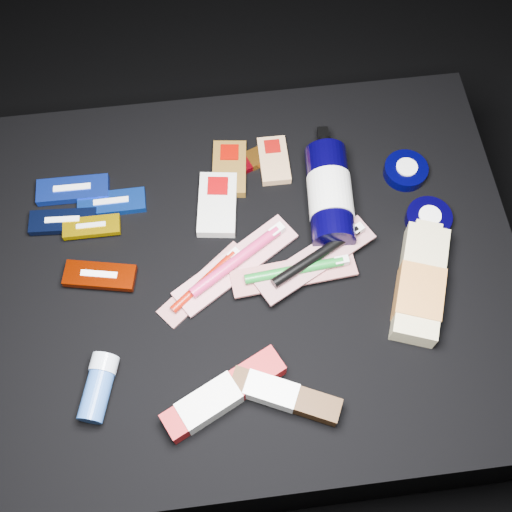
{
  "coord_description": "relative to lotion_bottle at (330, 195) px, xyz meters",
  "views": [
    {
      "loc": [
        -0.04,
        -0.47,
        1.45
      ],
      "look_at": [
        0.01,
        0.01,
        0.42
      ],
      "focal_mm": 45.0,
      "sensor_mm": 36.0,
      "label": 1
    }
  ],
  "objects": [
    {
      "name": "clif_bar_0",
      "position": [
        -0.17,
        0.1,
        -0.03
      ],
      "size": [
        0.08,
        0.12,
        0.02
      ],
      "rotation": [
        0.0,
        0.0,
        -0.13
      ],
      "color": "brown",
      "rests_on": "cloth_table"
    },
    {
      "name": "cream_tin_lower",
      "position": [
        0.18,
        -0.06,
        -0.03
      ],
      "size": [
        0.08,
        0.08,
        0.03
      ],
      "rotation": [
        0.0,
        0.0,
        -0.33
      ],
      "color": "black",
      "rests_on": "cloth_table"
    },
    {
      "name": "deodorant_stick",
      "position": [
        -0.43,
        -0.3,
        -0.02
      ],
      "size": [
        0.07,
        0.12,
        0.05
      ],
      "rotation": [
        0.0,
        0.0,
        -0.28
      ],
      "color": "#264E99",
      "rests_on": "cloth_table"
    },
    {
      "name": "luna_bar_0",
      "position": [
        -0.4,
        0.05,
        -0.03
      ],
      "size": [
        0.13,
        0.05,
        0.02
      ],
      "rotation": [
        0.0,
        0.0,
        0.01
      ],
      "color": "#0E339C",
      "rests_on": "cloth_table"
    },
    {
      "name": "bodywash_bottle",
      "position": [
        0.13,
        -0.19,
        -0.02
      ],
      "size": [
        0.14,
        0.23,
        0.05
      ],
      "rotation": [
        0.0,
        0.0,
        -0.35
      ],
      "color": "#C4B788",
      "rests_on": "cloth_table"
    },
    {
      "name": "toothpaste_carton_green",
      "position": [
        -0.14,
        -0.35,
        -0.02
      ],
      "size": [
        0.18,
        0.11,
        0.03
      ],
      "rotation": [
        0.0,
        0.0,
        -0.44
      ],
      "color": "#321C0A",
      "rests_on": "cloth_table"
    },
    {
      "name": "cream_tin_upper",
      "position": [
        0.16,
        0.05,
        -0.03
      ],
      "size": [
        0.08,
        0.08,
        0.03
      ],
      "rotation": [
        0.0,
        0.0,
        -0.27
      ],
      "color": "black",
      "rests_on": "cloth_table"
    },
    {
      "name": "cloth_table",
      "position": [
        -0.16,
        -0.11,
        -0.24
      ],
      "size": [
        0.98,
        0.78,
        0.4
      ],
      "primitive_type": "cube",
      "color": "black",
      "rests_on": "ground"
    },
    {
      "name": "clif_bar_2",
      "position": [
        -0.09,
        0.11,
        -0.03
      ],
      "size": [
        0.06,
        0.1,
        0.02
      ],
      "rotation": [
        0.0,
        0.0,
        -0.01
      ],
      "color": "tan",
      "rests_on": "cloth_table"
    },
    {
      "name": "luna_bar_3",
      "position": [
        -0.44,
        0.0,
        -0.03
      ],
      "size": [
        0.1,
        0.04,
        0.01
      ],
      "rotation": [
        0.0,
        0.0,
        -0.0
      ],
      "color": "#C39700",
      "rests_on": "cloth_table"
    },
    {
      "name": "toothpaste_carton_red",
      "position": [
        -0.24,
        -0.34,
        -0.02
      ],
      "size": [
        0.21,
        0.13,
        0.04
      ],
      "rotation": [
        0.0,
        0.0,
        0.45
      ],
      "color": "maroon",
      "rests_on": "cloth_table"
    },
    {
      "name": "lotion_bottle",
      "position": [
        0.0,
        0.0,
        0.0
      ],
      "size": [
        0.09,
        0.25,
        0.08
      ],
      "rotation": [
        0.0,
        0.0,
        -0.08
      ],
      "color": "black",
      "rests_on": "cloth_table"
    },
    {
      "name": "toothbrush_pack_2",
      "position": [
        -0.08,
        -0.14,
        -0.02
      ],
      "size": [
        0.22,
        0.07,
        0.02
      ],
      "rotation": [
        0.0,
        0.0,
        0.08
      ],
      "color": "#A49F9A",
      "rests_on": "cloth_table"
    },
    {
      "name": "toothbrush_pack_1",
      "position": [
        -0.18,
        -0.1,
        -0.02
      ],
      "size": [
        0.24,
        0.18,
        0.03
      ],
      "rotation": [
        0.0,
        0.0,
        0.57
      ],
      "color": "silver",
      "rests_on": "cloth_table"
    },
    {
      "name": "toothbrush_pack_3",
      "position": [
        -0.04,
        -0.12,
        -0.01
      ],
      "size": [
        0.23,
        0.16,
        0.03
      ],
      "rotation": [
        0.0,
        0.0,
        0.48
      ],
      "color": "#A29D98",
      "rests_on": "cloth_table"
    },
    {
      "name": "power_bar",
      "position": [
        -0.13,
        0.12,
        -0.03
      ],
      "size": [
        0.13,
        0.08,
        0.01
      ],
      "rotation": [
        0.0,
        0.0,
        0.37
      ],
      "color": "maroon",
      "rests_on": "cloth_table"
    },
    {
      "name": "luna_bar_2",
      "position": [
        -0.49,
        0.02,
        -0.03
      ],
      "size": [
        0.12,
        0.05,
        0.02
      ],
      "rotation": [
        0.0,
        0.0,
        -0.06
      ],
      "color": "black",
      "rests_on": "cloth_table"
    },
    {
      "name": "ground",
      "position": [
        -0.16,
        -0.11,
        -0.44
      ],
      "size": [
        3.0,
        3.0,
        0.0
      ],
      "primitive_type": "plane",
      "color": "black",
      "rests_on": "ground"
    },
    {
      "name": "clif_bar_1",
      "position": [
        -0.2,
        0.03,
        -0.03
      ],
      "size": [
        0.09,
        0.14,
        0.02
      ],
      "rotation": [
        0.0,
        0.0,
        -0.14
      ],
      "color": "silver",
      "rests_on": "cloth_table"
    },
    {
      "name": "luna_bar_4",
      "position": [
        -0.42,
        -0.1,
        -0.02
      ],
      "size": [
        0.13,
        0.07,
        0.02
      ],
      "rotation": [
        0.0,
        0.0,
        -0.21
      ],
      "color": "#721400",
      "rests_on": "cloth_table"
    },
    {
      "name": "toothbrush_pack_0",
      "position": [
        -0.24,
        -0.13,
        -0.03
      ],
      "size": [
        0.18,
        0.15,
        0.02
      ],
      "rotation": [
        0.0,
        0.0,
        0.68
      ],
      "color": "#A9A49E",
      "rests_on": "cloth_table"
    },
    {
      "name": "luna_bar_1",
      "position": [
        -0.47,
        0.09,
        -0.03
      ],
      "size": [
        0.14,
        0.05,
        0.02
      ],
      "rotation": [
        0.0,
        0.0,
        -0.02
      ],
      "color": "#122CA1",
      "rests_on": "cloth_table"
    }
  ]
}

